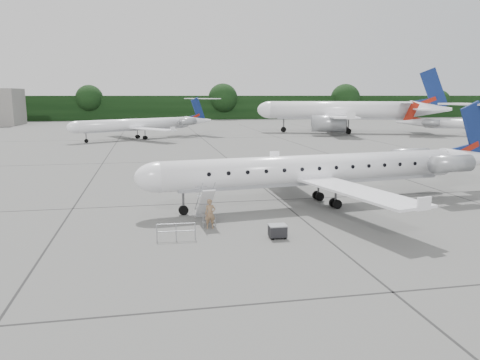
{
  "coord_description": "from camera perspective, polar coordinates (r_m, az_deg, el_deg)",
  "views": [
    {
      "loc": [
        -14.77,
        -31.01,
        8.34
      ],
      "look_at": [
        -8.48,
        1.41,
        2.3
      ],
      "focal_mm": 35.0,
      "sensor_mm": 36.0,
      "label": 1
    }
  ],
  "objects": [
    {
      "name": "bg_regional_right",
      "position": [
        106.14,
        27.21,
        6.59
      ],
      "size": [
        32.19,
        29.53,
        6.88
      ],
      "primitive_type": null,
      "rotation": [
        0.0,
        0.0,
        2.61
      ],
      "color": "white",
      "rests_on": "ground"
    },
    {
      "name": "airstair",
      "position": [
        30.86,
        -4.3,
        -3.02
      ],
      "size": [
        1.14,
        2.61,
        2.42
      ],
      "primitive_type": null,
      "rotation": [
        0.0,
        0.0,
        0.12
      ],
      "color": "white",
      "rests_on": "ground"
    },
    {
      "name": "passenger",
      "position": [
        29.6,
        -3.66,
        -4.13
      ],
      "size": [
        0.69,
        0.46,
        1.88
      ],
      "primitive_type": "imported",
      "rotation": [
        0.0,
        0.0,
        -0.01
      ],
      "color": "#836447",
      "rests_on": "ground"
    },
    {
      "name": "bg_narrowbody",
      "position": [
        105.8,
        12.03,
        9.36
      ],
      "size": [
        45.34,
        38.7,
        13.79
      ],
      "primitive_type": null,
      "rotation": [
        0.0,
        0.0,
        -0.33
      ],
      "color": "white",
      "rests_on": "ground"
    },
    {
      "name": "bg_regional_left",
      "position": [
        90.81,
        -12.61,
        7.3
      ],
      "size": [
        36.26,
        33.45,
        7.74
      ],
      "primitive_type": null,
      "rotation": [
        0.0,
        0.0,
        0.54
      ],
      "color": "white",
      "rests_on": "ground"
    },
    {
      "name": "safety_railing",
      "position": [
        27.48,
        -7.8,
        -6.31
      ],
      "size": [
        2.2,
        0.17,
        1.0
      ],
      "primitive_type": null,
      "rotation": [
        0.0,
        0.0,
        -0.04
      ],
      "color": "#93969B",
      "rests_on": "ground"
    },
    {
      "name": "treeline",
      "position": [
        161.74,
        -5.8,
        8.78
      ],
      "size": [
        260.0,
        4.0,
        8.0
      ],
      "primitive_type": "cube",
      "color": "black",
      "rests_on": "ground"
    },
    {
      "name": "ground",
      "position": [
        35.34,
        14.1,
        -3.6
      ],
      "size": [
        320.0,
        320.0,
        0.0
      ],
      "primitive_type": "plane",
      "color": "#5D5D5A",
      "rests_on": "ground"
    },
    {
      "name": "baggage_cart",
      "position": [
        27.77,
        4.6,
        -6.21
      ],
      "size": [
        1.01,
        0.82,
        0.87
      ],
      "primitive_type": null,
      "rotation": [
        0.0,
        0.0,
        -0.01
      ],
      "color": "black",
      "rests_on": "ground"
    },
    {
      "name": "main_regional_jet",
      "position": [
        35.73,
        9.16,
        3.03
      ],
      "size": [
        32.44,
        25.05,
        7.72
      ],
      "primitive_type": null,
      "rotation": [
        0.0,
        0.0,
        0.12
      ],
      "color": "white",
      "rests_on": "ground"
    }
  ]
}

